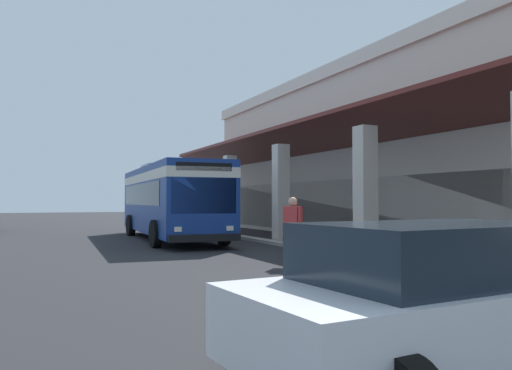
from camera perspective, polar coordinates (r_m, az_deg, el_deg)
The scene contains 7 objects.
ground at distance 22.54m, azimuth 14.46°, elevation -5.99°, with size 120.00×120.00×0.00m, color #262628.
curb_strip at distance 20.45m, azimuth 1.20°, elevation -6.32°, with size 33.75×0.50×0.12m, color #9E998E.
plaza_building at distance 26.15m, azimuth 20.60°, elevation 3.24°, with size 28.42×15.61×7.82m.
transit_bus at distance 22.45m, azimuth -9.60°, elevation -1.31°, with size 11.33×3.22×3.34m.
parked_sedan_white at distance 5.36m, azimuth 20.65°, elevation -11.69°, with size 2.65×4.52×1.47m.
pedestrian at distance 13.34m, azimuth 4.15°, elevation -4.66°, with size 0.71×0.43×1.78m.
potted_palm at distance 29.85m, azimuth -5.44°, elevation -3.78°, with size 2.10×1.75×2.50m.
Camera 1 is at (17.48, -6.13, 1.69)m, focal length 35.71 mm.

